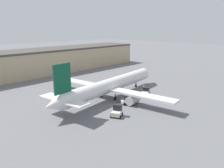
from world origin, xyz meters
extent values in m
plane|color=slate|center=(0.00, 0.00, 0.00)|extent=(400.00, 400.00, 0.00)
cube|color=tan|center=(4.40, 41.09, 4.36)|extent=(88.80, 15.22, 8.73)
cube|color=#47423D|center=(4.40, 41.09, 9.08)|extent=(88.80, 15.52, 0.70)
cylinder|color=silver|center=(0.00, 0.00, 3.32)|extent=(34.36, 7.59, 3.50)
cone|color=silver|center=(18.36, 2.23, 3.32)|extent=(3.19, 3.74, 3.43)
cone|color=silver|center=(-18.88, -2.29, 3.32)|extent=(4.22, 3.76, 3.32)
cube|color=silver|center=(-2.89, 9.62, 2.71)|extent=(5.07, 16.56, 0.50)
cube|color=silver|center=(-0.50, -10.04, 2.71)|extent=(5.07, 16.56, 0.50)
cylinder|color=#B7B7BC|center=(-2.60, 7.20, 1.23)|extent=(3.83, 2.59, 2.17)
cylinder|color=#B7B7BC|center=(-0.80, -7.61, 1.23)|extent=(3.83, 2.59, 2.17)
cube|color=#0C4C33|center=(-16.28, -1.97, 8.05)|extent=(4.19, 0.86, 5.96)
cube|color=silver|center=(-16.74, 1.84, 3.67)|extent=(3.63, 4.55, 0.24)
cube|color=silver|center=(-15.81, -5.79, 3.67)|extent=(3.63, 4.55, 0.24)
cylinder|color=#38383D|center=(12.22, 1.48, 0.79)|extent=(0.28, 0.28, 1.57)
cylinder|color=black|center=(12.22, 1.48, 0.35)|extent=(0.74, 0.43, 0.70)
cylinder|color=#38383D|center=(-1.42, -2.46, 0.79)|extent=(0.28, 0.28, 1.57)
cylinder|color=black|center=(-1.42, -2.46, 0.45)|extent=(0.94, 0.46, 0.90)
cylinder|color=#38383D|center=(-1.97, 2.05, 0.79)|extent=(0.28, 0.28, 1.57)
cylinder|color=black|center=(-1.97, 2.05, 0.45)|extent=(0.94, 0.46, 0.90)
cylinder|color=#1E2338|center=(9.77, -3.17, 0.44)|extent=(0.29, 0.29, 0.87)
cylinder|color=yellow|center=(9.77, -3.17, 1.22)|extent=(0.40, 0.40, 0.69)
sphere|color=tan|center=(9.77, -3.17, 1.69)|extent=(0.25, 0.25, 0.25)
cube|color=beige|center=(-8.81, -9.69, 0.75)|extent=(3.05, 2.78, 0.84)
cube|color=black|center=(-8.18, -9.39, 1.77)|extent=(1.72, 2.01, 1.20)
cylinder|color=black|center=(-7.62, -10.16, 0.33)|extent=(0.71, 0.53, 0.65)
cylinder|color=black|center=(-8.43, -8.46, 0.33)|extent=(0.71, 0.53, 0.65)
cylinder|color=black|center=(-9.18, -10.91, 0.33)|extent=(0.71, 0.53, 0.65)
cylinder|color=black|center=(-10.00, -9.21, 0.33)|extent=(0.71, 0.53, 0.65)
cube|color=silver|center=(-1.26, -6.38, 0.66)|extent=(3.57, 3.19, 0.72)
cube|color=black|center=(-0.54, -6.83, 1.54)|extent=(2.02, 2.13, 1.03)
cube|color=#333333|center=(-1.73, -6.09, 1.62)|extent=(2.30, 2.11, 0.73)
cylinder|color=black|center=(-0.85, -7.74, 0.30)|extent=(0.66, 0.56, 0.60)
cylinder|color=black|center=(0.13, -6.16, 0.30)|extent=(0.66, 0.56, 0.60)
cylinder|color=black|center=(-2.66, -6.61, 0.30)|extent=(0.66, 0.56, 0.60)
cylinder|color=black|center=(-1.67, -5.03, 0.30)|extent=(0.66, 0.56, 0.60)
cube|color=#B2B2B7|center=(7.09, -5.67, 0.72)|extent=(3.19, 2.76, 0.71)
cube|color=black|center=(7.78, -5.38, 1.58)|extent=(1.74, 2.00, 1.01)
cylinder|color=black|center=(8.31, -6.16, 0.37)|extent=(0.79, 0.55, 0.74)
cylinder|color=black|center=(7.58, -4.45, 0.37)|extent=(0.79, 0.55, 0.74)
cylinder|color=black|center=(6.59, -6.90, 0.37)|extent=(0.79, 0.55, 0.74)
cylinder|color=black|center=(5.86, -5.18, 0.37)|extent=(0.79, 0.55, 0.74)
camera|label=1|loc=(-39.72, -37.73, 17.93)|focal=35.00mm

